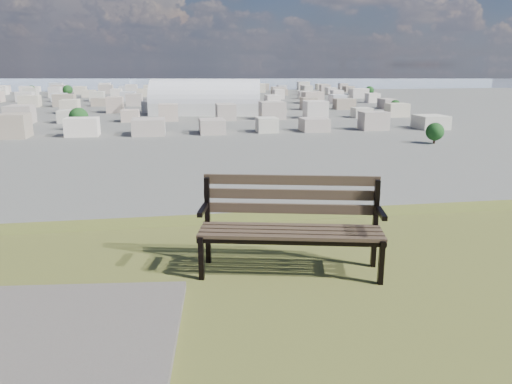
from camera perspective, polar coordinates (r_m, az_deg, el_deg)
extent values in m
cube|color=#443227|center=(4.55, 3.99, -5.24)|extent=(1.69, 0.47, 0.03)
cube|color=#443227|center=(4.66, 3.98, -4.76)|extent=(1.69, 0.47, 0.03)
cube|color=#443227|center=(4.76, 3.98, -4.31)|extent=(1.69, 0.47, 0.03)
cube|color=#443227|center=(4.87, 3.97, -3.88)|extent=(1.69, 0.47, 0.03)
cube|color=#443227|center=(4.90, 4.00, -1.91)|extent=(1.68, 0.42, 0.10)
cube|color=#443227|center=(4.89, 4.03, -0.27)|extent=(1.68, 0.42, 0.10)
cube|color=#443227|center=(4.88, 4.05, 1.37)|extent=(1.68, 0.42, 0.10)
cube|color=black|center=(4.67, -6.27, -7.51)|extent=(0.06, 0.07, 0.42)
cube|color=black|center=(4.97, -5.54, -3.31)|extent=(0.06, 0.07, 0.88)
cube|color=black|center=(4.78, -5.94, -4.64)|extent=(0.15, 0.48, 0.05)
cube|color=black|center=(4.67, -6.11, -2.06)|extent=(0.12, 0.35, 0.04)
cube|color=black|center=(4.68, 14.13, -7.80)|extent=(0.06, 0.07, 0.42)
cube|color=black|center=(4.99, 13.47, -3.59)|extent=(0.06, 0.07, 0.88)
cube|color=black|center=(4.80, 13.86, -4.94)|extent=(0.15, 0.48, 0.05)
cube|color=black|center=(4.68, 14.13, -2.37)|extent=(0.12, 0.35, 0.04)
cube|color=black|center=(4.55, 3.98, -5.78)|extent=(1.68, 0.42, 0.04)
cube|color=black|center=(4.89, 3.96, -4.33)|extent=(1.68, 0.42, 0.04)
cube|color=silver|center=(284.63, -5.72, 9.51)|extent=(63.70, 35.21, 6.70)
cylinder|color=white|center=(284.37, -5.73, 10.19)|extent=(63.70, 35.21, 25.45)
cube|color=beige|center=(211.86, -25.84, 6.57)|extent=(11.00, 11.00, 7.00)
cube|color=#A99B91|center=(206.39, -19.40, 7.01)|extent=(11.00, 11.00, 7.00)
cube|color=#BCA695|center=(203.62, -12.69, 7.38)|extent=(11.00, 11.00, 7.00)
cube|color=#B6B6BB|center=(203.66, -5.88, 7.65)|extent=(11.00, 11.00, 7.00)
cube|color=beige|center=(206.51, 0.84, 7.82)|extent=(11.00, 11.00, 7.00)
cube|color=gray|center=(212.06, 7.29, 7.88)|extent=(11.00, 11.00, 7.00)
cube|color=silver|center=(220.10, 13.35, 7.84)|extent=(11.00, 11.00, 7.00)
cube|color=beige|center=(230.36, 18.92, 7.73)|extent=(11.00, 11.00, 7.00)
cube|color=#BCA695|center=(262.97, -25.39, 7.86)|extent=(11.00, 11.00, 7.00)
cube|color=#B6B6BB|center=(257.47, -20.21, 8.25)|extent=(11.00, 11.00, 7.00)
cube|color=beige|center=(254.12, -14.84, 8.58)|extent=(11.00, 11.00, 7.00)
cube|color=gray|center=(253.02, -9.36, 8.83)|extent=(11.00, 11.00, 7.00)
cube|color=silver|center=(254.19, -3.88, 9.01)|extent=(11.00, 11.00, 7.00)
cube|color=beige|center=(257.60, 1.51, 9.11)|extent=(11.00, 11.00, 7.00)
cube|color=beige|center=(263.16, 6.71, 9.13)|extent=(11.00, 11.00, 7.00)
cube|color=#A99B91|center=(270.75, 11.66, 9.08)|extent=(11.00, 11.00, 7.00)
cube|color=#BCA695|center=(280.19, 16.31, 8.97)|extent=(11.00, 11.00, 7.00)
cube|color=gray|center=(314.18, -25.09, 8.73)|extent=(11.00, 11.00, 7.00)
cube|color=silver|center=(308.66, -20.75, 9.07)|extent=(11.00, 11.00, 7.00)
cube|color=beige|center=(304.93, -16.28, 9.37)|extent=(11.00, 11.00, 7.00)
cube|color=beige|center=(303.06, -11.71, 9.61)|extent=(11.00, 11.00, 7.00)
cube|color=#A99B91|center=(303.09, -7.11, 9.79)|extent=(11.00, 11.00, 7.00)
cube|color=#BCA695|center=(305.02, -2.54, 9.92)|extent=(11.00, 11.00, 7.00)
cube|color=#B6B6BB|center=(308.80, 1.96, 9.98)|extent=(11.00, 11.00, 7.00)
cube|color=beige|center=(314.37, 6.32, 9.98)|extent=(11.00, 11.00, 7.00)
cube|color=gray|center=(321.64, 10.50, 9.92)|extent=(11.00, 11.00, 7.00)
cube|color=silver|center=(330.50, 14.48, 9.83)|extent=(11.00, 11.00, 7.00)
cube|color=#A99B91|center=(365.45, -24.87, 9.36)|extent=(11.00, 11.00, 7.00)
cube|color=#BCA695|center=(359.91, -21.15, 9.66)|extent=(11.00, 11.00, 7.00)
cube|color=#B6B6BB|center=(355.91, -17.31, 9.93)|extent=(11.00, 11.00, 7.00)
cube|color=beige|center=(353.50, -13.40, 10.16)|extent=(11.00, 11.00, 7.00)
cube|color=gray|center=(352.71, -9.45, 10.34)|extent=(11.00, 11.00, 7.00)
cube|color=silver|center=(353.55, -5.49, 10.47)|extent=(11.00, 11.00, 7.00)
cube|color=beige|center=(356.01, -1.57, 10.56)|extent=(11.00, 11.00, 7.00)
cube|color=beige|center=(360.06, 2.28, 10.59)|extent=(11.00, 11.00, 7.00)
cube|color=#A99B91|center=(365.64, 6.03, 10.59)|extent=(11.00, 11.00, 7.00)
cube|color=#BCA695|center=(372.68, 9.65, 10.53)|extent=(11.00, 11.00, 7.00)
cube|color=#B6B6BB|center=(381.11, 13.13, 10.45)|extent=(11.00, 11.00, 7.00)
cube|color=silver|center=(416.76, -24.71, 9.83)|extent=(11.00, 11.00, 7.00)
cube|color=beige|center=(411.21, -21.44, 10.10)|extent=(11.00, 11.00, 7.00)
cube|color=beige|center=(407.01, -18.09, 10.35)|extent=(11.00, 11.00, 7.00)
cube|color=#A99B91|center=(404.19, -14.67, 10.56)|extent=(11.00, 11.00, 7.00)
cube|color=#BCA695|center=(402.78, -11.21, 10.74)|extent=(11.00, 11.00, 7.00)
cube|color=#B6B6BB|center=(402.80, -7.74, 10.88)|extent=(11.00, 11.00, 7.00)
cube|color=beige|center=(404.25, -4.27, 10.98)|extent=(11.00, 11.00, 7.00)
cube|color=gray|center=(407.11, -0.85, 11.04)|extent=(11.00, 11.00, 7.00)
cube|color=silver|center=(411.36, 2.52, 11.06)|extent=(11.00, 11.00, 7.00)
cube|color=beige|center=(416.94, 5.82, 11.04)|extent=(11.00, 11.00, 7.00)
cube|color=beige|center=(423.81, 9.01, 11.00)|extent=(11.00, 11.00, 7.00)
cube|color=#A99B91|center=(431.91, 12.09, 10.92)|extent=(11.00, 11.00, 7.00)
cube|color=beige|center=(468.09, -24.58, 10.20)|extent=(11.00, 11.00, 7.00)
cube|color=gray|center=(462.54, -21.67, 10.45)|extent=(11.00, 11.00, 7.00)
cube|color=silver|center=(458.17, -18.69, 10.67)|extent=(11.00, 11.00, 7.00)
cube|color=beige|center=(455.04, -15.66, 10.87)|extent=(11.00, 11.00, 7.00)
cube|color=beige|center=(453.16, -12.59, 11.04)|extent=(11.00, 11.00, 7.00)
cube|color=#A99B91|center=(452.54, -9.50, 11.18)|extent=(11.00, 11.00, 7.00)
cube|color=#BCA695|center=(453.19, -6.40, 11.29)|extent=(11.00, 11.00, 7.00)
cube|color=#B6B6BB|center=(455.12, -3.32, 11.36)|extent=(11.00, 11.00, 7.00)
cube|color=beige|center=(458.29, -0.28, 11.41)|extent=(11.00, 11.00, 7.00)
cube|color=gray|center=(462.68, 2.71, 11.42)|extent=(11.00, 11.00, 7.00)
cube|color=silver|center=(468.27, 5.65, 11.40)|extent=(11.00, 11.00, 7.00)
cube|color=beige|center=(475.01, 8.50, 11.36)|extent=(11.00, 11.00, 7.00)
cube|color=beige|center=(482.84, 11.27, 11.29)|extent=(11.00, 11.00, 7.00)
cube|color=#BCA695|center=(526.03, -27.04, 10.26)|extent=(11.00, 11.00, 7.00)
cube|color=#B6B6BB|center=(519.44, -24.48, 10.50)|extent=(11.00, 11.00, 7.00)
cube|color=beige|center=(513.88, -21.85, 10.72)|extent=(11.00, 11.00, 7.00)
cube|color=gray|center=(509.39, -19.17, 10.93)|extent=(11.00, 11.00, 7.00)
cube|color=silver|center=(506.01, -16.45, 11.11)|extent=(11.00, 11.00, 7.00)
cube|color=beige|center=(503.74, -13.69, 11.28)|extent=(11.00, 11.00, 7.00)
cube|color=beige|center=(502.61, -10.91, 11.41)|extent=(11.00, 11.00, 7.00)
cube|color=#A99B91|center=(502.63, -8.12, 11.53)|extent=(11.00, 11.00, 7.00)
cube|color=#BCA695|center=(503.79, -5.33, 11.61)|extent=(11.00, 11.00, 7.00)
cube|color=#B6B6BB|center=(506.09, -2.56, 11.67)|extent=(11.00, 11.00, 7.00)
cube|color=beige|center=(509.51, 0.17, 11.70)|extent=(11.00, 11.00, 7.00)
cube|color=gray|center=(514.03, 2.87, 11.71)|extent=(11.00, 11.00, 7.00)
cube|color=silver|center=(519.62, 5.51, 11.69)|extent=(11.00, 11.00, 7.00)
cube|color=beige|center=(526.24, 8.09, 11.65)|extent=(11.00, 11.00, 7.00)
cube|color=beige|center=(533.87, 10.60, 11.58)|extent=(11.00, 11.00, 7.00)
cube|color=#BCA695|center=(577.31, -26.73, 10.52)|extent=(11.00, 11.00, 7.00)
cube|color=#B6B6BB|center=(570.80, -24.39, 10.74)|extent=(11.00, 11.00, 7.00)
cube|color=beige|center=(565.24, -22.00, 10.95)|extent=(11.00, 11.00, 7.00)
cube|color=gray|center=(560.65, -19.57, 11.14)|extent=(11.00, 11.00, 7.00)
cube|color=silver|center=(557.06, -17.09, 11.31)|extent=(11.00, 11.00, 7.00)
cube|color=beige|center=(554.48, -14.59, 11.47)|extent=(11.00, 11.00, 7.00)
cube|color=beige|center=(552.93, -12.06, 11.60)|extent=(11.00, 11.00, 7.00)
cube|color=#A99B91|center=(552.43, -9.53, 11.71)|extent=(11.00, 11.00, 7.00)
cube|color=#BCA695|center=(552.97, -6.99, 11.81)|extent=(11.00, 11.00, 7.00)
cube|color=#B6B6BB|center=(554.54, -4.46, 11.87)|extent=(11.00, 11.00, 7.00)
cube|color=beige|center=(557.15, -1.94, 11.92)|extent=(11.00, 11.00, 7.00)
cube|color=gray|center=(560.77, 0.54, 11.94)|extent=(11.00, 11.00, 7.00)
cube|color=silver|center=(565.39, 2.99, 11.94)|extent=(11.00, 11.00, 7.00)
cube|color=beige|center=(570.98, 5.40, 11.92)|extent=(11.00, 11.00, 7.00)
cube|color=beige|center=(577.51, 7.75, 11.89)|extent=(11.00, 11.00, 7.00)
cube|color=#A99B91|center=(584.96, 10.05, 11.83)|extent=(11.00, 11.00, 7.00)
cylinder|color=#332219|center=(187.24, 19.69, 5.56)|extent=(0.80, 0.80, 2.10)
sphere|color=black|center=(186.83, 19.77, 6.51)|extent=(6.30, 6.30, 6.30)
cylinder|color=#332219|center=(226.89, -19.52, 7.05)|extent=(0.80, 0.80, 2.70)
sphere|color=black|center=(226.47, -19.61, 8.06)|extent=(8.10, 8.10, 8.10)
cylinder|color=#332219|center=(311.69, 15.59, 9.04)|extent=(0.80, 0.80, 1.95)
sphere|color=black|center=(311.46, 15.62, 9.58)|extent=(5.85, 5.85, 5.85)
cylinder|color=#332219|center=(407.26, -0.84, 10.70)|extent=(0.80, 0.80, 2.25)
sphere|color=black|center=(407.06, -0.85, 11.18)|extent=(6.75, 6.75, 6.75)
cylinder|color=#332219|center=(471.24, -20.67, 10.33)|extent=(0.80, 0.80, 2.85)
sphere|color=black|center=(471.03, -20.72, 10.85)|extent=(8.55, 8.55, 8.55)
cylinder|color=#332219|center=(519.04, -24.23, 10.26)|extent=(0.80, 0.80, 2.40)
sphere|color=black|center=(518.88, -24.28, 10.66)|extent=(7.20, 7.20, 7.20)
cylinder|color=#332219|center=(305.72, -1.78, 9.47)|extent=(0.80, 0.80, 2.10)
sphere|color=black|center=(305.47, -1.78, 10.06)|extent=(6.30, 6.30, 6.30)
cylinder|color=#332219|center=(455.75, 12.82, 10.76)|extent=(0.80, 0.80, 2.55)
sphere|color=black|center=(455.55, 12.85, 11.24)|extent=(7.65, 7.65, 7.65)
cube|color=#8491A8|center=(902.33, -9.57, 12.43)|extent=(2400.00, 700.00, 0.12)
cube|color=#919FB4|center=(1409.76, -26.56, 12.90)|extent=(600.00, 220.00, 55.00)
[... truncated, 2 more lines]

